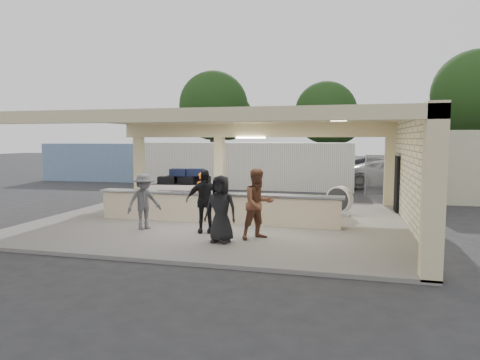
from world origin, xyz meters
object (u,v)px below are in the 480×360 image
(luggage_cart, at_px, (182,187))
(drum_fan, at_px, (340,200))
(passenger_a, at_px, (258,204))
(passenger_c, at_px, (144,202))
(container_white, at_px, (248,165))
(container_blue, at_px, (116,162))
(baggage_counter, at_px, (216,208))
(passenger_d, at_px, (221,209))
(car_dark, at_px, (379,170))
(baggage_handler, at_px, (202,194))
(car_white_a, at_px, (396,174))
(passenger_b, at_px, (204,201))

(luggage_cart, xyz_separation_m, drum_fan, (5.96, 0.16, -0.29))
(passenger_a, height_order, passenger_c, passenger_a)
(container_white, bearing_deg, container_blue, 169.73)
(baggage_counter, bearing_deg, container_white, 98.07)
(passenger_d, distance_m, car_dark, 19.43)
(luggage_cart, height_order, drum_fan, luggage_cart)
(baggage_counter, relative_size, baggage_handler, 5.17)
(luggage_cart, bearing_deg, baggage_handler, -51.92)
(container_white, bearing_deg, car_white_a, 13.54)
(luggage_cart, relative_size, container_white, 0.23)
(car_dark, distance_m, container_blue, 17.63)
(baggage_counter, bearing_deg, drum_fan, 31.20)
(drum_fan, distance_m, car_dark, 14.01)
(passenger_b, relative_size, container_blue, 0.19)
(car_white_a, bearing_deg, passenger_b, 154.22)
(baggage_counter, bearing_deg, container_blue, 131.21)
(baggage_handler, distance_m, passenger_a, 3.76)
(passenger_d, height_order, container_blue, container_blue)
(baggage_handler, relative_size, passenger_d, 0.89)
(car_white_a, distance_m, car_dark, 3.48)
(car_dark, bearing_deg, luggage_cart, 151.39)
(passenger_c, distance_m, container_blue, 17.18)
(passenger_b, bearing_deg, drum_fan, 31.72)
(baggage_counter, height_order, car_dark, car_dark)
(baggage_handler, xyz_separation_m, car_dark, (6.86, 15.39, -0.09))
(baggage_handler, bearing_deg, luggage_cart, -103.22)
(baggage_handler, distance_m, car_dark, 16.85)
(baggage_handler, bearing_deg, passenger_a, 77.51)
(car_white_a, height_order, container_blue, container_blue)
(passenger_a, xyz_separation_m, passenger_c, (-3.60, 0.35, -0.12))
(drum_fan, distance_m, passenger_c, 6.90)
(luggage_cart, xyz_separation_m, passenger_a, (3.89, -4.11, 0.12))
(baggage_handler, relative_size, container_white, 0.13)
(drum_fan, distance_m, container_blue, 18.36)
(baggage_counter, distance_m, car_white_a, 14.47)
(car_dark, bearing_deg, drum_fan, 172.60)
(passenger_a, distance_m, car_dark, 18.61)
(passenger_c, distance_m, passenger_d, 2.89)
(passenger_a, xyz_separation_m, passenger_b, (-1.68, 0.39, -0.04))
(passenger_c, bearing_deg, drum_fan, -18.67)
(passenger_c, xyz_separation_m, car_dark, (7.87, 17.76, -0.14))
(baggage_handler, height_order, passenger_b, passenger_b)
(luggage_cart, distance_m, baggage_handler, 1.90)
(baggage_counter, relative_size, container_blue, 0.85)
(baggage_handler, height_order, container_white, container_white)
(passenger_b, xyz_separation_m, car_white_a, (6.66, 14.31, -0.22))
(baggage_handler, height_order, passenger_d, passenger_d)
(passenger_c, bearing_deg, container_white, 35.56)
(passenger_a, height_order, passenger_b, passenger_a)
(baggage_counter, distance_m, passenger_a, 2.68)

